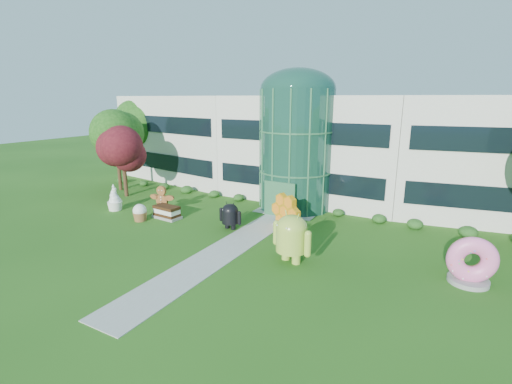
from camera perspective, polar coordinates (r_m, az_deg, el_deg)
The scene contains 14 objects.
ground at distance 22.25m, azimuth -6.61°, elevation -10.02°, with size 140.00×140.00×0.00m, color #215114.
building at distance 36.66m, azimuth 9.92°, elevation 7.09°, with size 46.00×15.00×9.30m, color beige, non-canonical shape.
atrium at distance 31.07m, azimuth 6.20°, elevation 6.41°, with size 6.00×6.00×9.80m, color #194738.
walkway at distance 23.75m, azimuth -3.77°, elevation -8.28°, with size 2.40×20.00×0.04m, color #9E9E93.
tree_red at distance 36.93m, azimuth -19.65°, elevation 3.93°, with size 4.00×4.00×6.00m, color #3F0C14, non-canonical shape.
trees_backdrop at distance 32.09m, azimuth 6.88°, elevation 5.38°, with size 52.00×8.00×8.40m, color #154310, non-canonical shape.
android_green at distance 21.16m, azimuth 5.48°, elevation -6.52°, with size 2.88×1.92×3.26m, color #A2C03D, non-canonical shape.
android_black at distance 26.45m, azimuth -4.01°, elevation -3.43°, with size 1.92×1.28×2.18m, color black, non-canonical shape.
donut at distance 21.72m, azimuth 30.21°, elevation -8.97°, with size 2.44×1.17×2.54m, color #D35093, non-canonical shape.
gingerbread at distance 31.19m, azimuth -14.26°, elevation -1.03°, with size 2.41×0.93×2.23m, color brown, non-canonical shape.
ice_cream_sandwich at distance 29.65m, azimuth -13.57°, elevation -3.01°, with size 2.26×1.13×1.01m, color black, non-canonical shape.
honeycomb at distance 26.74m, azimuth 4.58°, elevation -3.17°, with size 2.85×1.02×2.24m, color orange, non-canonical shape.
froyo at distance 32.94m, azimuth -20.97°, elevation -0.77°, with size 1.28×1.28×2.20m, color white, non-canonical shape.
cupcake at distance 29.55m, azimuth -17.44°, elevation -3.01°, with size 1.11×1.11×1.33m, color white, non-canonical shape.
Camera 1 is at (12.03, -16.33, 9.14)m, focal length 26.00 mm.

